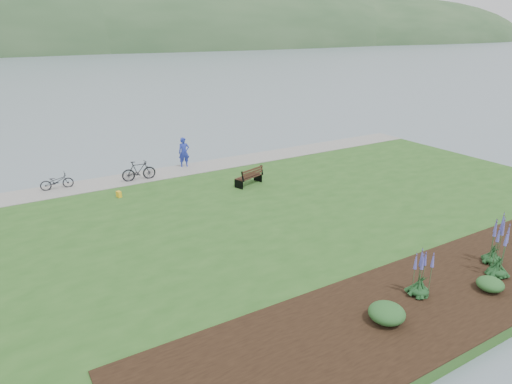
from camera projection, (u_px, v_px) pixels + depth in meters
The scene contains 15 objects.
ground at pixel (247, 213), 21.90m from camera, with size 600.00×600.00×0.00m, color slate.
lawn at pixel (270, 224), 20.23m from camera, with size 34.00×20.00×0.40m, color #25511C.
shoreline_path at pixel (189, 169), 27.30m from camera, with size 34.00×2.20×0.03m, color gray.
garden_bed at pixel (471, 280), 15.35m from camera, with size 24.00×4.40×0.04m, color black.
far_hillside at pixel (62, 51), 168.18m from camera, with size 580.00×80.00×38.00m, color #2C4D2B, non-canonical shape.
park_bench at pixel (250, 176), 24.41m from camera, with size 1.75×1.14×1.01m.
person at pixel (184, 150), 27.40m from camera, with size 0.78×0.53×2.13m, color #22319F.
bicycle_a at pixel (57, 181), 23.81m from camera, with size 1.65×0.58×0.86m, color black.
bicycle_b at pixel (139, 171), 25.14m from camera, with size 1.86×0.54×1.12m, color black.
pannier at pixel (119, 194), 22.79m from camera, with size 0.18×0.28×0.30m, color yellow.
echium_0 at pixel (500, 256), 15.30m from camera, with size 0.62×0.62×2.03m.
echium_1 at pixel (495, 241), 16.12m from camera, with size 0.62×0.62×2.10m.
echium_4 at pixel (421, 273), 14.19m from camera, with size 0.62×0.62×1.82m.
shrub_0 at pixel (387, 313), 13.08m from camera, with size 1.06×1.06×0.53m, color #1E4C21.
shrub_1 at pixel (490, 284), 14.65m from camera, with size 0.85×0.85×0.42m, color #1E4C21.
Camera 1 is at (-10.16, -17.50, 8.44)m, focal length 32.00 mm.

